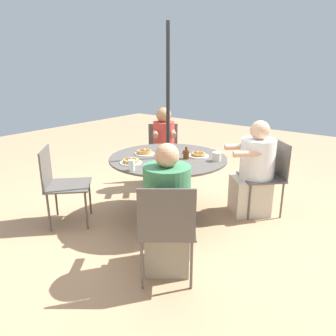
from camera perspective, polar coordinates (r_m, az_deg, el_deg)
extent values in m
plane|color=tan|center=(3.93, 0.00, -8.42)|extent=(12.00, 12.00, 0.00)
cylinder|color=#4C4742|center=(3.92, 0.00, -8.32)|extent=(0.50, 0.50, 0.01)
cylinder|color=#4C4742|center=(3.78, 0.00, -3.59)|extent=(0.12, 0.12, 0.71)
cylinder|color=#4C4742|center=(3.67, 0.00, 1.75)|extent=(1.32, 1.32, 0.02)
cylinder|color=black|center=(3.59, 0.00, 7.10)|extent=(0.04, 0.04, 2.14)
cylinder|color=#514C47|center=(4.02, -13.44, -4.90)|extent=(0.02, 0.02, 0.44)
cylinder|color=#514C47|center=(3.66, -14.04, -7.23)|extent=(0.02, 0.02, 0.44)
cylinder|color=#514C47|center=(4.08, -18.92, -5.03)|extent=(0.02, 0.02, 0.44)
cylinder|color=#514C47|center=(3.73, -20.05, -7.33)|extent=(0.02, 0.02, 0.44)
cube|color=#514C47|center=(3.78, -16.92, -2.92)|extent=(0.65, 0.65, 0.02)
cube|color=#514C47|center=(3.76, -20.52, 0.09)|extent=(0.32, 0.32, 0.42)
cylinder|color=#514C47|center=(3.03, -3.93, -12.30)|extent=(0.02, 0.02, 0.44)
cylinder|color=#514C47|center=(3.02, 3.65, -12.33)|extent=(0.02, 0.02, 0.44)
cylinder|color=#514C47|center=(2.70, -4.56, -16.46)|extent=(0.02, 0.02, 0.44)
cylinder|color=#514C47|center=(2.69, 4.11, -16.50)|extent=(0.02, 0.02, 0.44)
cube|color=#514C47|center=(2.74, -0.19, -10.27)|extent=(0.64, 0.64, 0.02)
cube|color=#514C47|center=(2.44, -0.25, -8.20)|extent=(0.36, 0.28, 0.42)
cube|color=gray|center=(2.95, -0.16, -13.10)|extent=(0.54, 0.55, 0.44)
cylinder|color=#38754C|center=(2.68, -0.18, -4.95)|extent=(0.39, 0.39, 0.52)
sphere|color=tan|center=(2.57, -0.19, 2.20)|extent=(0.20, 0.20, 0.20)
cylinder|color=tan|center=(2.83, -3.31, -1.05)|extent=(0.25, 0.29, 0.07)
cylinder|color=tan|center=(2.83, 3.03, -1.07)|extent=(0.25, 0.29, 0.07)
cylinder|color=#514C47|center=(3.87, 13.97, -5.82)|extent=(0.02, 0.02, 0.44)
cylinder|color=#514C47|center=(4.21, 12.14, -3.74)|extent=(0.02, 0.02, 0.44)
cylinder|color=#514C47|center=(4.02, 19.21, -5.39)|extent=(0.02, 0.02, 0.44)
cylinder|color=#514C47|center=(4.35, 17.02, -3.43)|extent=(0.02, 0.02, 0.44)
cube|color=#514C47|center=(4.03, 15.85, -1.56)|extent=(0.65, 0.65, 0.02)
cube|color=#514C47|center=(4.06, 18.99, 1.50)|extent=(0.32, 0.32, 0.42)
cube|color=beige|center=(4.07, 14.02, -4.66)|extent=(0.56, 0.56, 0.44)
cylinder|color=white|center=(3.94, 15.32, 1.53)|extent=(0.40, 0.40, 0.47)
sphere|color=#DBA884|center=(3.86, 15.73, 6.33)|extent=(0.22, 0.22, 0.22)
cylinder|color=#DBA884|center=(3.70, 13.59, 2.41)|extent=(0.27, 0.27, 0.07)
cylinder|color=#DBA884|center=(3.99, 12.02, 3.63)|extent=(0.27, 0.27, 0.07)
cylinder|color=#514C47|center=(4.70, 1.75, -1.04)|extent=(0.02, 0.02, 0.44)
cylinder|color=#514C47|center=(4.68, -3.02, -1.13)|extent=(0.02, 0.02, 0.44)
cylinder|color=#514C47|center=(5.07, 1.37, 0.38)|extent=(0.02, 0.02, 0.44)
cylinder|color=#514C47|center=(5.05, -3.05, 0.30)|extent=(0.02, 0.02, 0.44)
cube|color=#514C47|center=(4.81, -0.75, 2.23)|extent=(0.65, 0.65, 0.02)
cube|color=#514C47|center=(4.97, -0.87, 5.33)|extent=(0.34, 0.30, 0.42)
cube|color=slate|center=(4.77, -0.68, -0.74)|extent=(0.42, 0.43, 0.44)
cylinder|color=#B73833|center=(4.69, -0.73, 4.96)|extent=(0.30, 0.30, 0.51)
sphere|color=#A3704C|center=(4.62, -0.75, 9.22)|extent=(0.21, 0.21, 0.21)
cylinder|color=#A3704C|center=(4.50, 0.92, 6.03)|extent=(0.24, 0.27, 0.07)
cylinder|color=#A3704C|center=(4.49, -2.19, 5.99)|extent=(0.24, 0.27, 0.07)
cylinder|color=silver|center=(3.71, 5.33, 2.11)|extent=(0.23, 0.23, 0.01)
cylinder|color=#BC8947|center=(3.71, 5.31, 2.30)|extent=(0.16, 0.16, 0.01)
cylinder|color=#BC8947|center=(3.70, 5.30, 2.41)|extent=(0.16, 0.16, 0.01)
cylinder|color=#BC8947|center=(3.70, 5.30, 2.57)|extent=(0.15, 0.15, 0.01)
ellipsoid|color=brown|center=(3.70, 5.34, 2.69)|extent=(0.13, 0.12, 0.00)
cube|color=#F4E084|center=(3.69, 5.17, 2.78)|extent=(0.03, 0.03, 0.01)
cylinder|color=silver|center=(3.79, -4.09, 2.50)|extent=(0.23, 0.23, 0.01)
cylinder|color=#BC8947|center=(3.79, -4.08, 2.66)|extent=(0.17, 0.17, 0.01)
cylinder|color=#BC8947|center=(3.79, -4.21, 2.84)|extent=(0.17, 0.17, 0.01)
cylinder|color=#BC8947|center=(3.78, -4.16, 3.02)|extent=(0.16, 0.16, 0.01)
ellipsoid|color=brown|center=(3.78, -4.11, 3.13)|extent=(0.13, 0.12, 0.00)
cube|color=#F4E084|center=(3.78, -4.05, 3.22)|extent=(0.02, 0.02, 0.01)
cylinder|color=silver|center=(3.46, -6.48, 0.92)|extent=(0.23, 0.23, 0.01)
cylinder|color=#BC8947|center=(3.45, -6.40, 1.08)|extent=(0.16, 0.16, 0.01)
cylinder|color=#BC8947|center=(3.45, -6.50, 1.25)|extent=(0.16, 0.16, 0.01)
cylinder|color=#BC8947|center=(3.44, -6.45, 1.42)|extent=(0.16, 0.16, 0.01)
ellipsoid|color=brown|center=(3.45, -6.50, 1.57)|extent=(0.13, 0.12, 0.00)
cube|color=#F4E084|center=(3.45, -6.45, 1.70)|extent=(0.03, 0.03, 0.01)
cylinder|color=#602D0F|center=(3.60, 3.18, 2.35)|extent=(0.07, 0.07, 0.09)
cylinder|color=#602D0F|center=(3.58, 3.20, 3.39)|extent=(0.03, 0.03, 0.04)
torus|color=#602D0F|center=(3.61, 2.80, 2.65)|extent=(0.05, 0.01, 0.05)
cylinder|color=beige|center=(3.55, 8.49, 1.92)|extent=(0.09, 0.09, 0.09)
cylinder|color=white|center=(3.54, 8.53, 2.67)|extent=(0.09, 0.09, 0.01)
cylinder|color=silver|center=(3.21, -6.35, 0.49)|extent=(0.07, 0.07, 0.11)
cylinder|color=silver|center=(3.20, -1.61, 0.58)|extent=(0.07, 0.07, 0.11)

